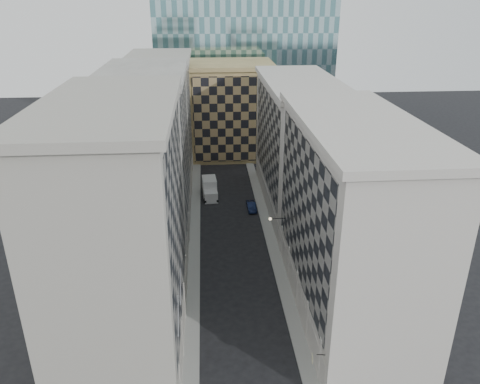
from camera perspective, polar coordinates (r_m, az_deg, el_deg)
sidewalk_west at (r=64.55m, az=-5.55°, el=-6.06°), size 1.50×100.00×0.15m
sidewalk_east at (r=65.08m, az=3.77°, el=-5.73°), size 1.50×100.00×0.15m
bldg_left_a at (r=42.89m, az=-14.08°, el=-4.88°), size 10.80×22.80×23.70m
bldg_left_b at (r=63.14m, az=-11.03°, el=4.12°), size 10.80×22.80×22.70m
bldg_left_c at (r=84.27m, az=-9.47°, el=8.68°), size 10.80×22.80×21.70m
bldg_right_a at (r=48.57m, az=13.12°, el=-3.32°), size 10.80×26.80×20.70m
bldg_right_b at (r=73.08m, az=7.09°, el=5.78°), size 10.80×28.80×19.70m
tan_block at (r=96.93m, az=-1.10°, el=10.04°), size 16.80×14.80×18.80m
church_tower at (r=108.49m, az=-2.77°, el=20.78°), size 7.20×7.20×51.50m
flagpoles_left at (r=40.07m, az=-7.43°, el=-12.95°), size 0.10×6.33×2.33m
bracket_lamp at (r=56.87m, az=3.88°, el=-3.28°), size 1.98×0.36×0.36m
box_truck at (r=77.84m, az=-3.70°, el=0.34°), size 2.61×5.67×3.03m
dark_car at (r=73.25m, az=1.39°, el=-1.75°), size 1.42×3.78×1.23m
shop_sign at (r=41.17m, az=8.92°, el=-19.38°), size 1.13×0.62×0.70m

